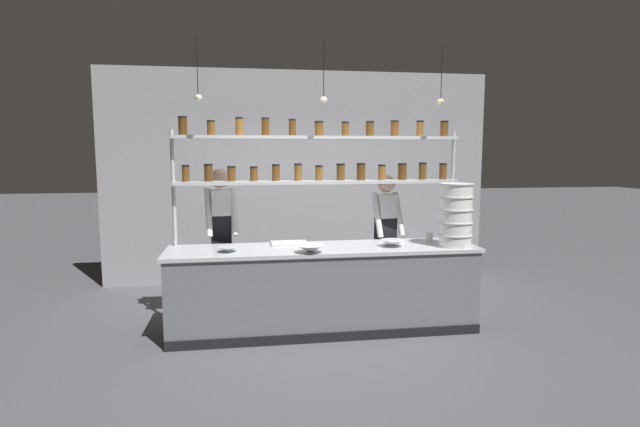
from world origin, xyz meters
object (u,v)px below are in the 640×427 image
at_px(prep_bowl_center_back, 311,249).
at_px(cutting_board, 289,243).
at_px(chef_center, 386,233).
at_px(prep_bowl_center_front, 228,249).
at_px(spice_shelf_unit, 320,163).
at_px(chef_left, 221,232).
at_px(container_stack, 456,215).
at_px(prep_bowl_near_left, 392,243).
at_px(serving_cup_front, 429,237).

bearing_deg(prep_bowl_center_back, cutting_board, 108.59).
xyz_separation_m(chef_center, prep_bowl_center_front, (-1.86, -0.67, -0.01)).
relative_size(spice_shelf_unit, chef_left, 1.84).
distance_m(chef_left, container_stack, 2.66).
bearing_deg(spice_shelf_unit, chef_left, 164.70).
bearing_deg(prep_bowl_near_left, prep_bowl_center_front, -178.86).
bearing_deg(prep_bowl_near_left, container_stack, -9.80).
xyz_separation_m(container_stack, prep_bowl_center_front, (-2.42, 0.08, -0.32)).
distance_m(spice_shelf_unit, cutting_board, 0.96).
bearing_deg(serving_cup_front, cutting_board, 176.79).
bearing_deg(chef_left, prep_bowl_center_back, -53.30).
distance_m(chef_left, cutting_board, 0.86).
bearing_deg(container_stack, serving_cup_front, 116.63).
bearing_deg(spice_shelf_unit, cutting_board, -163.45).
xyz_separation_m(chef_left, prep_bowl_near_left, (1.85, -0.71, -0.06)).
distance_m(chef_left, prep_bowl_near_left, 1.98).
xyz_separation_m(spice_shelf_unit, chef_center, (0.84, 0.22, -0.86)).
distance_m(spice_shelf_unit, serving_cup_front, 1.51).
xyz_separation_m(chef_center, prep_bowl_near_left, (-0.11, -0.63, -0.00)).
relative_size(spice_shelf_unit, chef_center, 1.93).
xyz_separation_m(spice_shelf_unit, chef_left, (-1.11, 0.30, -0.80)).
bearing_deg(prep_bowl_center_back, prep_bowl_near_left, 12.57).
bearing_deg(spice_shelf_unit, prep_bowl_near_left, -29.07).
bearing_deg(prep_bowl_near_left, prep_bowl_center_back, -167.43).
xyz_separation_m(prep_bowl_near_left, prep_bowl_center_back, (-0.92, -0.21, 0.00)).
bearing_deg(spice_shelf_unit, container_stack, -20.48).
distance_m(spice_shelf_unit, prep_bowl_center_back, 1.07).
relative_size(cutting_board, serving_cup_front, 3.84).
xyz_separation_m(cutting_board, prep_bowl_center_back, (0.17, -0.51, 0.03)).
relative_size(cutting_board, prep_bowl_near_left, 1.52).
height_order(chef_center, prep_bowl_center_back, chef_center).
bearing_deg(chef_center, container_stack, -65.98).
xyz_separation_m(chef_left, serving_cup_front, (2.35, -0.50, -0.04)).
bearing_deg(serving_cup_front, prep_bowl_near_left, -157.19).
relative_size(container_stack, prep_bowl_center_front, 3.44).
xyz_separation_m(chef_center, prep_bowl_center_back, (-1.03, -0.84, -0.00)).
relative_size(chef_left, prep_bowl_center_front, 8.77).
relative_size(chef_left, prep_bowl_center_back, 6.10).
xyz_separation_m(container_stack, prep_bowl_center_back, (-1.59, -0.09, -0.30)).
bearing_deg(container_stack, cutting_board, 166.71).
bearing_deg(chef_center, spice_shelf_unit, -177.76).
height_order(chef_center, prep_bowl_near_left, chef_center).
bearing_deg(chef_center, serving_cup_front, -59.63).
xyz_separation_m(chef_center, serving_cup_front, (0.39, -0.42, 0.01)).
distance_m(spice_shelf_unit, prep_bowl_near_left, 1.20).
bearing_deg(cutting_board, container_stack, -13.29).
relative_size(container_stack, cutting_board, 1.71).
height_order(spice_shelf_unit, prep_bowl_center_front, spice_shelf_unit).
relative_size(cutting_board, prep_bowl_center_back, 1.40).
relative_size(spice_shelf_unit, container_stack, 4.70).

